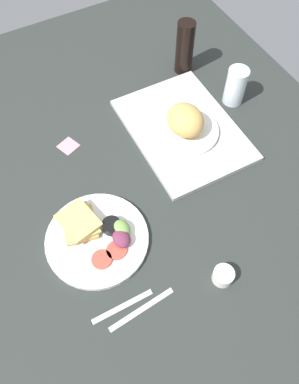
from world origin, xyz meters
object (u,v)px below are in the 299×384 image
at_px(espresso_cup, 223,276).
at_px(plate_with_salad, 97,235).
at_px(soda_bottle, 185,48).
at_px(knife, 142,309).
at_px(serving_tray, 183,129).
at_px(drinking_glass, 236,86).
at_px(sticky_note, 68,146).
at_px(fork, 122,306).
at_px(bread_plate_near, 186,124).

bearing_deg(espresso_cup, plate_with_salad, -137.50).
height_order(soda_bottle, espresso_cup, soda_bottle).
bearing_deg(knife, serving_tray, 44.71).
xyz_separation_m(drinking_glass, sticky_note, (-0.09, -0.59, -0.07)).
bearing_deg(fork, soda_bottle, 49.79).
height_order(plate_with_salad, soda_bottle, soda_bottle).
bearing_deg(plate_with_salad, soda_bottle, 130.13).
bearing_deg(plate_with_salad, serving_tray, 118.15).
xyz_separation_m(serving_tray, sticky_note, (-0.12, -0.36, -0.01)).
xyz_separation_m(soda_bottle, sticky_note, (0.13, -0.52, -0.10)).
bearing_deg(knife, sticky_note, 82.30).
bearing_deg(serving_tray, fork, -45.70).
relative_size(serving_tray, espresso_cup, 8.04).
height_order(plate_with_salad, fork, plate_with_salad).
relative_size(plate_with_salad, drinking_glass, 2.16).
xyz_separation_m(plate_with_salad, drinking_glass, (-0.26, 0.64, 0.05)).
relative_size(fork, sticky_note, 3.04).
bearing_deg(knife, fork, 138.89).
relative_size(plate_with_salad, sticky_note, 5.18).
bearing_deg(soda_bottle, bread_plate_near, -29.98).
bearing_deg(drinking_glass, soda_bottle, -161.79).
bearing_deg(soda_bottle, fork, -40.85).
bearing_deg(bread_plate_near, serving_tray, 164.24).
distance_m(bread_plate_near, drinking_glass, 0.24).
xyz_separation_m(serving_tray, soda_bottle, (-0.26, 0.15, 0.09)).
relative_size(serving_tray, bread_plate_near, 2.16).
distance_m(bread_plate_near, plate_with_salad, 0.46).
bearing_deg(espresso_cup, drinking_glass, 142.81).
xyz_separation_m(serving_tray, fork, (0.43, -0.44, -0.01)).
xyz_separation_m(fork, knife, (0.03, 0.04, 0.00)).
xyz_separation_m(knife, sticky_note, (-0.58, 0.04, -0.00)).
relative_size(fork, knife, 0.89).
bearing_deg(sticky_note, espresso_cup, 17.43).
bearing_deg(serving_tray, knife, -41.05).
height_order(drinking_glass, soda_bottle, soda_bottle).
bearing_deg(drinking_glass, serving_tray, -80.51).
height_order(plate_with_salad, espresso_cup, plate_with_salad).
bearing_deg(fork, drinking_glass, 35.64).
distance_m(drinking_glass, fork, 0.82).
distance_m(serving_tray, fork, 0.61).
bearing_deg(bread_plate_near, espresso_cup, -19.56).
height_order(fork, sticky_note, fork).
xyz_separation_m(soda_bottle, fork, (0.69, -0.59, -0.10)).
bearing_deg(serving_tray, sticky_note, -108.90).
bearing_deg(fork, espresso_cup, -11.82).
bearing_deg(sticky_note, knife, -3.45).
height_order(drinking_glass, fork, drinking_glass).
xyz_separation_m(serving_tray, plate_with_salad, (0.22, -0.42, 0.01)).
distance_m(serving_tray, soda_bottle, 0.31).
relative_size(bread_plate_near, soda_bottle, 1.06).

